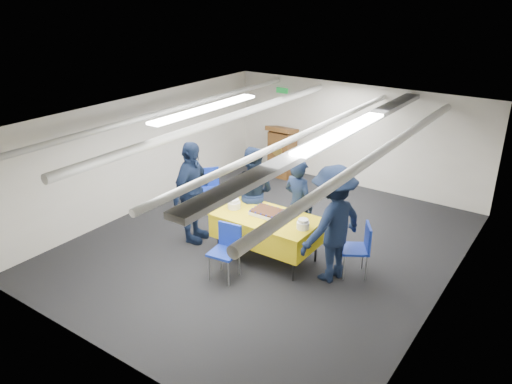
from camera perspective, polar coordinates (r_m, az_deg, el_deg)
ground at (r=8.92m, az=1.27°, el=-5.96°), size 7.00×7.00×0.00m
room_shell at (r=8.49m, az=3.43°, el=5.77°), size 6.00×7.00×2.30m
serving_table at (r=8.25m, az=1.22°, el=-4.10°), size 1.72×0.96×0.77m
sheet_cake at (r=8.20m, az=1.24°, el=-2.31°), size 0.50×0.38×0.09m
plate_stack_left at (r=8.42m, az=-2.52°, el=-1.39°), size 0.22×0.22×0.16m
plate_stack_right at (r=7.76m, az=5.40°, el=-3.69°), size 0.20×0.20×0.16m
podium at (r=11.84m, az=3.01°, el=4.66°), size 0.62×0.53×1.25m
chair_near at (r=7.78m, az=-3.36°, el=-6.14°), size 0.47×0.47×0.87m
chair_right at (r=7.96m, az=11.84°, el=-5.92°), size 0.58×0.58×0.87m
chair_left at (r=10.08m, az=-5.25°, el=0.79°), size 0.59×0.59×0.87m
sailor_a at (r=8.50m, az=4.85°, el=-1.44°), size 0.66×0.50×1.63m
sailor_b at (r=8.84m, az=-0.48°, el=-0.10°), size 0.98×0.85×1.71m
sailor_c at (r=8.75m, az=-7.35°, el=-0.08°), size 0.66×1.15×1.84m
sailor_d at (r=7.63m, az=8.74°, el=-3.63°), size 0.98×1.34×1.86m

